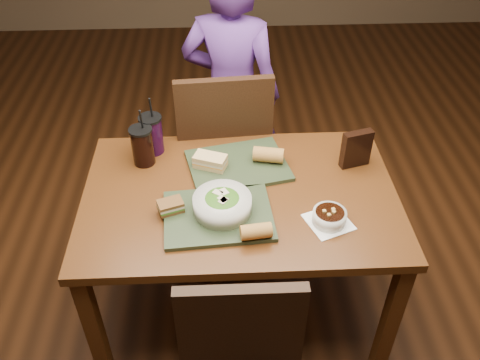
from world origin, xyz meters
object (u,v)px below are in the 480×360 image
at_px(sandwich_near, 171,206).
at_px(sandwich_far, 210,161).
at_px(tray_far, 238,165).
at_px(cup_berry, 152,134).
at_px(diner, 231,95).
at_px(baguette_near, 256,231).
at_px(chair_far, 225,150).
at_px(cup_cola, 143,146).
at_px(soup_bowl, 329,217).
at_px(baguette_far, 268,155).
at_px(chip_bag, 356,149).
at_px(dining_table, 240,209).
at_px(salad_bowl, 222,203).
at_px(tray_near, 218,216).

height_order(sandwich_near, sandwich_far, sandwich_far).
distance_m(tray_far, cup_berry, 0.41).
bearing_deg(diner, baguette_near, 107.32).
height_order(tray_far, sandwich_near, sandwich_near).
xyz_separation_m(chair_far, sandwich_near, (-0.23, -0.65, 0.21)).
bearing_deg(sandwich_near, cup_cola, 111.81).
xyz_separation_m(soup_bowl, baguette_far, (-0.20, 0.38, 0.02)).
xyz_separation_m(chair_far, sandwich_far, (-0.07, -0.37, 0.21)).
bearing_deg(chip_bag, tray_far, 163.48).
xyz_separation_m(sandwich_far, cup_berry, (-0.26, 0.15, 0.05)).
height_order(dining_table, salad_bowl, salad_bowl).
xyz_separation_m(dining_table, baguette_near, (0.05, -0.27, 0.14)).
distance_m(soup_bowl, cup_cola, 0.86).
bearing_deg(cup_cola, baguette_near, -47.41).
distance_m(tray_near, tray_far, 0.33).
xyz_separation_m(dining_table, chip_bag, (0.51, 0.17, 0.18)).
distance_m(tray_near, baguette_far, 0.40).
distance_m(chair_far, tray_near, 0.70).
height_order(dining_table, baguette_far, baguette_far).
height_order(dining_table, chair_far, chair_far).
xyz_separation_m(salad_bowl, cup_berry, (-0.31, 0.44, 0.04)).
bearing_deg(salad_bowl, chair_far, 87.95).
bearing_deg(cup_cola, soup_bowl, -29.26).
distance_m(diner, tray_far, 0.66).
xyz_separation_m(chair_far, salad_bowl, (-0.02, -0.66, 0.22)).
bearing_deg(baguette_near, cup_cola, 132.59).
height_order(sandwich_far, cup_berry, cup_berry).
xyz_separation_m(salad_bowl, cup_cola, (-0.34, 0.35, 0.03)).
height_order(soup_bowl, sandwich_near, same).
relative_size(salad_bowl, cup_berry, 0.82).
bearing_deg(baguette_near, sandwich_near, 153.82).
bearing_deg(chair_far, baguette_far, -61.87).
xyz_separation_m(dining_table, sandwich_near, (-0.28, -0.11, 0.13)).
height_order(diner, baguette_far, diner).
xyz_separation_m(salad_bowl, soup_bowl, (0.41, -0.07, -0.03)).
distance_m(tray_far, baguette_near, 0.45).
relative_size(baguette_far, chip_bag, 0.78).
bearing_deg(cup_cola, cup_berry, 68.65).
relative_size(soup_bowl, sandwich_near, 1.82).
bearing_deg(tray_far, cup_berry, 159.88).
distance_m(chair_far, baguette_near, 0.84).
bearing_deg(sandwich_near, salad_bowl, -3.14).
height_order(tray_far, soup_bowl, soup_bowl).
xyz_separation_m(salad_bowl, baguette_far, (0.21, 0.31, -0.01)).
distance_m(diner, cup_cola, 0.73).
bearing_deg(tray_near, baguette_far, 55.72).
relative_size(tray_near, baguette_near, 3.65).
relative_size(sandwich_far, baguette_far, 1.18).
distance_m(chair_far, tray_far, 0.40).
distance_m(salad_bowl, baguette_near, 0.19).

